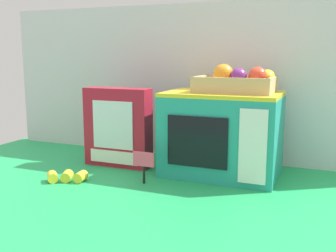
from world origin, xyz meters
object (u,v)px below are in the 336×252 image
Objects in this scene: cookie_set_box at (118,127)px; loose_toy_banana at (67,177)px; food_groups_crate at (238,83)px; toy_microwave at (222,134)px; price_sign at (144,163)px.

loose_toy_banana is (-0.06, -0.23, -0.12)m from cookie_set_box.
cookie_set_box is at bearing 75.72° from loose_toy_banana.
food_groups_crate is 0.62m from loose_toy_banana.
loose_toy_banana is (-0.43, -0.27, -0.12)m from toy_microwave.
food_groups_crate is at bearing 6.03° from cookie_set_box.
cookie_set_box is (-0.42, -0.04, -0.17)m from food_groups_crate.
toy_microwave is 1.48× the size of food_groups_crate.
toy_microwave is 2.92× the size of loose_toy_banana.
food_groups_crate is at bearing 5.97° from toy_microwave.
price_sign is at bearing -40.86° from cookie_set_box.
toy_microwave is at bearing 44.32° from price_sign.
cookie_set_box reaches higher than price_sign.
cookie_set_box reaches higher than loose_toy_banana.
loose_toy_banana is at bearing -104.28° from cookie_set_box.
food_groups_crate reaches higher than loose_toy_banana.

